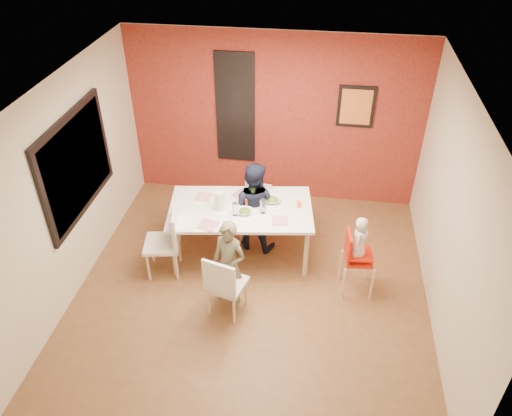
# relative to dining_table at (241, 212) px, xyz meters

# --- Properties ---
(ground) EXTENTS (4.50, 4.50, 0.00)m
(ground) POSITION_rel_dining_table_xyz_m (0.26, -0.63, -0.72)
(ground) COLOR brown
(ground) RESTS_ON ground
(ceiling) EXTENTS (4.50, 4.50, 0.02)m
(ceiling) POSITION_rel_dining_table_xyz_m (0.26, -0.63, 1.98)
(ceiling) COLOR white
(ceiling) RESTS_ON wall_back
(wall_back) EXTENTS (4.50, 0.02, 2.70)m
(wall_back) POSITION_rel_dining_table_xyz_m (0.26, 1.62, 0.63)
(wall_back) COLOR beige
(wall_back) RESTS_ON ground
(wall_front) EXTENTS (4.50, 0.02, 2.70)m
(wall_front) POSITION_rel_dining_table_xyz_m (0.26, -2.88, 0.63)
(wall_front) COLOR beige
(wall_front) RESTS_ON ground
(wall_left) EXTENTS (0.02, 4.50, 2.70)m
(wall_left) POSITION_rel_dining_table_xyz_m (-1.99, -0.63, 0.63)
(wall_left) COLOR beige
(wall_left) RESTS_ON ground
(wall_right) EXTENTS (0.02, 4.50, 2.70)m
(wall_right) POSITION_rel_dining_table_xyz_m (2.51, -0.63, 0.63)
(wall_right) COLOR beige
(wall_right) RESTS_ON ground
(brick_accent_wall) EXTENTS (4.50, 0.02, 2.70)m
(brick_accent_wall) POSITION_rel_dining_table_xyz_m (0.26, 1.60, 0.63)
(brick_accent_wall) COLOR maroon
(brick_accent_wall) RESTS_ON ground
(picture_window_frame) EXTENTS (0.05, 1.70, 1.30)m
(picture_window_frame) POSITION_rel_dining_table_xyz_m (-1.96, -0.43, 0.83)
(picture_window_frame) COLOR black
(picture_window_frame) RESTS_ON wall_left
(picture_window_pane) EXTENTS (0.02, 1.55, 1.15)m
(picture_window_pane) POSITION_rel_dining_table_xyz_m (-1.95, -0.43, 0.83)
(picture_window_pane) COLOR black
(picture_window_pane) RESTS_ON wall_left
(glassblock_strip) EXTENTS (0.55, 0.03, 1.70)m
(glassblock_strip) POSITION_rel_dining_table_xyz_m (-0.34, 1.58, 0.78)
(glassblock_strip) COLOR white
(glassblock_strip) RESTS_ON wall_back
(glassblock_surround) EXTENTS (0.60, 0.03, 1.76)m
(glassblock_surround) POSITION_rel_dining_table_xyz_m (-0.34, 1.58, 0.78)
(glassblock_surround) COLOR black
(glassblock_surround) RESTS_ON wall_back
(art_print_frame) EXTENTS (0.54, 0.03, 0.64)m
(art_print_frame) POSITION_rel_dining_table_xyz_m (1.46, 1.58, 0.93)
(art_print_frame) COLOR black
(art_print_frame) RESTS_ON wall_back
(art_print_canvas) EXTENTS (0.44, 0.01, 0.54)m
(art_print_canvas) POSITION_rel_dining_table_xyz_m (1.46, 1.56, 0.93)
(art_print_canvas) COLOR orange
(art_print_canvas) RESTS_ON wall_back
(dining_table) EXTENTS (2.04, 1.31, 0.80)m
(dining_table) POSITION_rel_dining_table_xyz_m (0.00, 0.00, 0.00)
(dining_table) COLOR white
(dining_table) RESTS_ON ground
(chair_near) EXTENTS (0.52, 0.52, 0.90)m
(chair_near) POSITION_rel_dining_table_xyz_m (-0.01, -1.16, -0.22)
(chair_near) COLOR white
(chair_near) RESTS_ON ground
(chair_far) EXTENTS (0.45, 0.45, 0.85)m
(chair_far) POSITION_rel_dining_table_xyz_m (0.15, 0.46, -0.25)
(chair_far) COLOR beige
(chair_far) RESTS_ON ground
(chair_left) EXTENTS (0.53, 0.53, 0.98)m
(chair_left) POSITION_rel_dining_table_xyz_m (-0.88, -0.49, -0.17)
(chair_left) COLOR white
(chair_left) RESTS_ON ground
(high_chair) EXTENTS (0.42, 0.42, 0.92)m
(high_chair) POSITION_rel_dining_table_xyz_m (1.54, -0.49, -0.17)
(high_chair) COLOR red
(high_chair) RESTS_ON ground
(child_near) EXTENTS (0.51, 0.41, 1.21)m
(child_near) POSITION_rel_dining_table_xyz_m (0.02, -0.92, -0.12)
(child_near) COLOR brown
(child_near) RESTS_ON ground
(child_far) EXTENTS (0.74, 0.62, 1.35)m
(child_far) POSITION_rel_dining_table_xyz_m (0.14, 0.22, -0.05)
(child_far) COLOR black
(child_far) RESTS_ON ground
(toddler) EXTENTS (0.26, 0.33, 0.60)m
(toddler) POSITION_rel_dining_table_xyz_m (1.56, -0.49, 0.11)
(toddler) COLOR silver
(toddler) RESTS_ON high_chair
(plate_near_left) EXTENTS (0.28, 0.28, 0.01)m
(plate_near_left) POSITION_rel_dining_table_xyz_m (-0.35, -0.44, 0.08)
(plate_near_left) COLOR silver
(plate_near_left) RESTS_ON dining_table
(plate_far_mid) EXTENTS (0.30, 0.30, 0.01)m
(plate_far_mid) POSITION_rel_dining_table_xyz_m (-0.03, 0.31, 0.08)
(plate_far_mid) COLOR silver
(plate_far_mid) RESTS_ON dining_table
(plate_near_right) EXTENTS (0.23, 0.23, 0.01)m
(plate_near_right) POSITION_rel_dining_table_xyz_m (0.55, -0.22, 0.08)
(plate_near_right) COLOR silver
(plate_near_right) RESTS_ON dining_table
(plate_far_left) EXTENTS (0.22, 0.22, 0.01)m
(plate_far_left) POSITION_rel_dining_table_xyz_m (-0.55, 0.18, 0.08)
(plate_far_left) COLOR white
(plate_far_left) RESTS_ON dining_table
(salad_bowl_a) EXTENTS (0.22, 0.22, 0.05)m
(salad_bowl_a) POSITION_rel_dining_table_xyz_m (0.07, -0.11, 0.10)
(salad_bowl_a) COLOR white
(salad_bowl_a) RESTS_ON dining_table
(salad_bowl_b) EXTENTS (0.26, 0.26, 0.06)m
(salad_bowl_b) POSITION_rel_dining_table_xyz_m (0.40, 0.21, 0.10)
(salad_bowl_b) COLOR silver
(salad_bowl_b) RESTS_ON dining_table
(wine_bottle) EXTENTS (0.07, 0.07, 0.27)m
(wine_bottle) POSITION_rel_dining_table_xyz_m (0.16, 0.08, 0.21)
(wine_bottle) COLOR black
(wine_bottle) RESTS_ON dining_table
(wine_glass_a) EXTENTS (0.07, 0.07, 0.19)m
(wine_glass_a) POSITION_rel_dining_table_xyz_m (-0.04, -0.17, 0.16)
(wine_glass_a) COLOR white
(wine_glass_a) RESTS_ON dining_table
(wine_glass_b) EXTENTS (0.07, 0.07, 0.21)m
(wine_glass_b) POSITION_rel_dining_table_xyz_m (0.31, -0.06, 0.17)
(wine_glass_b) COLOR silver
(wine_glass_b) RESTS_ON dining_table
(paper_towel_roll) EXTENTS (0.12, 0.12, 0.27)m
(paper_towel_roll) POSITION_rel_dining_table_xyz_m (-0.26, -0.08, 0.21)
(paper_towel_roll) COLOR silver
(paper_towel_roll) RESTS_ON dining_table
(condiment_red) EXTENTS (0.04, 0.04, 0.14)m
(condiment_red) POSITION_rel_dining_table_xyz_m (0.08, 0.02, 0.14)
(condiment_red) COLOR red
(condiment_red) RESTS_ON dining_table
(condiment_green) EXTENTS (0.04, 0.04, 0.14)m
(condiment_green) POSITION_rel_dining_table_xyz_m (0.14, 0.05, 0.14)
(condiment_green) COLOR #3C7727
(condiment_green) RESTS_ON dining_table
(condiment_brown) EXTENTS (0.03, 0.03, 0.12)m
(condiment_brown) POSITION_rel_dining_table_xyz_m (0.09, 0.08, 0.13)
(condiment_brown) COLOR brown
(condiment_brown) RESTS_ON dining_table
(sippy_cup) EXTENTS (0.06, 0.06, 0.10)m
(sippy_cup) POSITION_rel_dining_table_xyz_m (0.77, 0.13, 0.12)
(sippy_cup) COLOR orange
(sippy_cup) RESTS_ON dining_table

